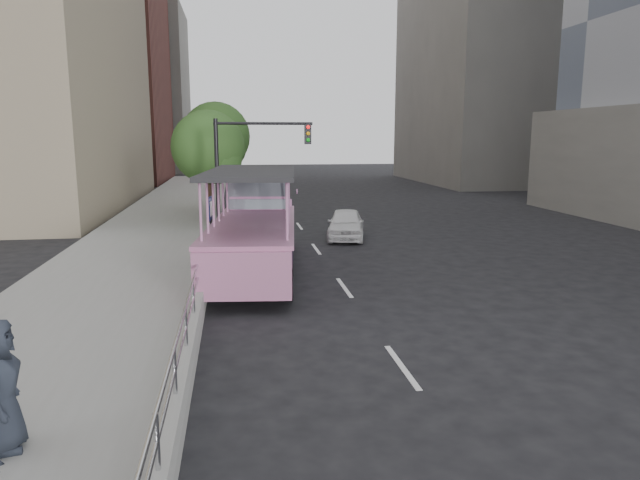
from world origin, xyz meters
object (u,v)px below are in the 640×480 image
at_px(parking_sign, 211,223).
at_px(traffic_signal, 245,159).
at_px(duck_boat, 256,231).
at_px(car, 346,224).
at_px(street_tree_near, 210,150).
at_px(street_tree_far, 217,139).

xyz_separation_m(parking_sign, traffic_signal, (1.29, 5.38, 1.92)).
height_order(duck_boat, car, duck_boat).
relative_size(duck_boat, car, 2.75).
height_order(parking_sign, street_tree_near, street_tree_near).
bearing_deg(traffic_signal, duck_boat, -87.86).
relative_size(street_tree_near, street_tree_far, 0.89).
bearing_deg(parking_sign, street_tree_near, 91.98).
bearing_deg(duck_boat, street_tree_near, 101.40).
distance_m(traffic_signal, street_tree_near, 3.80).
bearing_deg(street_tree_near, duck_boat, -78.60).
distance_m(duck_boat, street_tree_far, 15.33).
distance_m(duck_boat, parking_sign, 1.54).
bearing_deg(traffic_signal, car, -3.62).
distance_m(car, traffic_signal, 5.20).
distance_m(duck_boat, car, 6.71).
bearing_deg(duck_boat, car, 51.70).
bearing_deg(street_tree_near, traffic_signal, -65.02).
height_order(duck_boat, street_tree_far, street_tree_far).
bearing_deg(street_tree_far, traffic_signal, -81.57).
distance_m(car, street_tree_near, 7.68).
distance_m(parking_sign, street_tree_far, 15.06).
distance_m(duck_boat, traffic_signal, 5.95).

